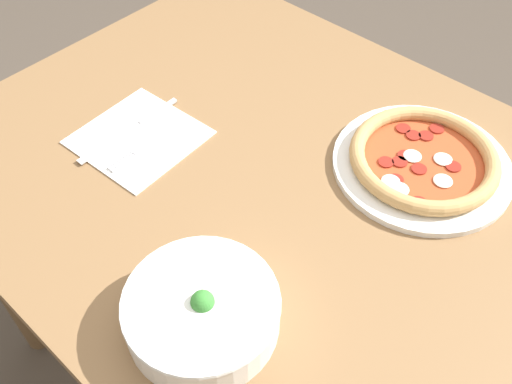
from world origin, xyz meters
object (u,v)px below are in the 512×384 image
(pizza, at_px, (423,161))
(bowl, at_px, (202,310))
(fork, at_px, (150,143))
(knife, at_px, (134,127))

(pizza, height_order, bowl, bowl)
(pizza, distance_m, fork, 0.47)
(pizza, xyz_separation_m, bowl, (0.06, 0.46, 0.02))
(fork, bearing_deg, knife, -98.93)
(pizza, bearing_deg, bowl, 82.02)
(pizza, height_order, fork, pizza)
(fork, relative_size, knife, 0.78)
(pizza, xyz_separation_m, knife, (0.44, 0.27, -0.01))
(fork, height_order, knife, same)
(knife, bearing_deg, fork, 81.07)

